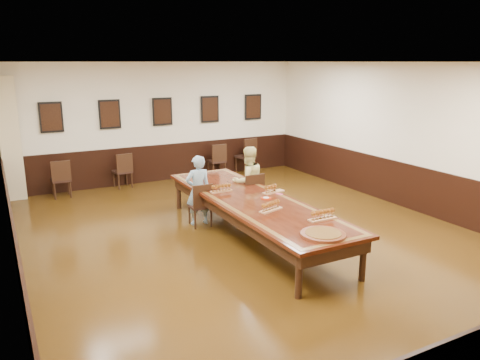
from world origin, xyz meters
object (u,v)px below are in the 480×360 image
chair_man (200,204)px  spare_chair_a (61,178)px  conference_table (253,206)px  person_woman (248,181)px  person_man (198,190)px  carved_platter (323,234)px  chair_woman (250,195)px  spare_chair_b (122,170)px  spare_chair_d (246,155)px  spare_chair_c (217,160)px

chair_man → spare_chair_a: bearing=-55.1°
conference_table → person_woman: bearing=64.7°
chair_man → person_woman: person_woman is taller
person_man → carved_platter: bearing=102.6°
chair_woman → spare_chair_b: size_ratio=1.03×
chair_woman → spare_chair_d: (1.85, 3.60, 0.04)m
spare_chair_c → person_man: size_ratio=0.67×
chair_man → chair_woman: bearing=-175.3°
chair_woman → spare_chair_c: chair_woman is taller
chair_man → spare_chair_c: 4.19m
chair_woman → spare_chair_c: 3.71m
spare_chair_c → person_man: person_man is taller
chair_man → spare_chair_b: (-0.63, 3.65, 0.02)m
chair_man → chair_woman: 1.17m
person_woman → carved_platter: bearing=80.0°
spare_chair_b → spare_chair_c: spare_chair_c is taller
spare_chair_c → conference_table: size_ratio=0.19×
spare_chair_d → spare_chair_c: bearing=-12.8°
chair_woman → spare_chair_d: spare_chair_d is taller
spare_chair_a → person_man: person_man is taller
chair_man → person_woman: 1.22m
spare_chair_b → person_woman: size_ratio=0.62×
spare_chair_a → spare_chair_c: bearing=-176.4°
conference_table → spare_chair_c: bearing=72.6°
person_man → conference_table: 1.32m
person_woman → spare_chair_d: bearing=-117.8°
spare_chair_c → person_man: 4.11m
carved_platter → person_woman: bearing=79.8°
chair_man → spare_chair_c: size_ratio=0.94×
chair_man → spare_chair_a: 4.07m
spare_chair_b → conference_table: size_ratio=0.18×
chair_man → person_woman: (1.17, 0.14, 0.30)m
carved_platter → spare_chair_a: bearing=112.4°
person_man → spare_chair_d: bearing=-127.7°
spare_chair_c → spare_chair_d: (0.95, 0.01, 0.04)m
spare_chair_c → spare_chair_d: bearing=-178.7°
chair_man → conference_table: size_ratio=0.18×
person_woman → person_man: bearing=2.5°
conference_table → spare_chair_a: bearing=121.4°
spare_chair_a → person_woman: size_ratio=0.63×
chair_woman → person_woman: size_ratio=0.64×
spare_chair_c → person_woman: person_woman is taller
person_man → spare_chair_b: bearing=-77.2°
person_woman → carved_platter: (-0.60, -3.33, 0.03)m
chair_man → person_man: person_man is taller
spare_chair_b → person_woman: person_woman is taller
spare_chair_d → person_woman: size_ratio=0.69×
person_man → person_woman: size_ratio=0.95×
person_woman → conference_table: 1.36m
chair_man → conference_table: 1.24m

